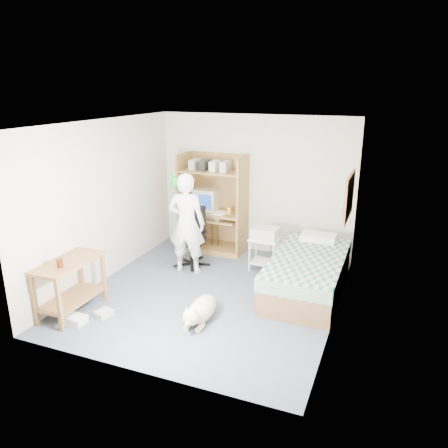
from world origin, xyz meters
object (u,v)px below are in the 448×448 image
at_px(person, 187,224).
at_px(bed, 308,274).
at_px(computer_hutch, 214,207).
at_px(office_chair, 192,245).
at_px(side_desk, 70,279).
at_px(dog, 201,310).
at_px(printer_cart, 265,249).

bearing_deg(person, bed, 170.12).
height_order(computer_hutch, person, computer_hutch).
bearing_deg(office_chair, bed, -18.27).
bearing_deg(side_desk, computer_hutch, 73.86).
xyz_separation_m(bed, dog, (-1.12, -1.38, -0.13)).
height_order(side_desk, person, person).
bearing_deg(computer_hutch, printer_cart, -26.59).
bearing_deg(person, printer_cart, -165.38).
xyz_separation_m(office_chair, person, (0.06, -0.30, 0.48)).
relative_size(computer_hutch, dog, 1.89).
distance_m(computer_hutch, office_chair, 0.93).
relative_size(person, dog, 1.75).
xyz_separation_m(computer_hutch, side_desk, (-0.85, -2.94, -0.33)).
bearing_deg(office_chair, dog, -70.73).
xyz_separation_m(bed, side_desk, (-2.85, -1.82, 0.21)).
distance_m(person, printer_cart, 1.36).
relative_size(computer_hutch, side_desk, 1.80).
height_order(person, printer_cart, person).
height_order(bed, office_chair, office_chair).
distance_m(bed, dog, 1.79).
bearing_deg(office_chair, printer_cart, 0.67).
height_order(bed, person, person).
height_order(office_chair, printer_cart, office_chair).
height_order(side_desk, printer_cart, side_desk).
bearing_deg(person, side_desk, 55.41).
distance_m(bed, side_desk, 3.39).
xyz_separation_m(person, printer_cart, (1.17, 0.53, -0.46)).
xyz_separation_m(bed, office_chair, (-2.06, 0.31, 0.07)).
xyz_separation_m(side_desk, office_chair, (0.79, 2.13, -0.13)).
bearing_deg(person, dog, 112.59).
bearing_deg(bed, side_desk, -147.50).
distance_m(bed, printer_cart, 0.99).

